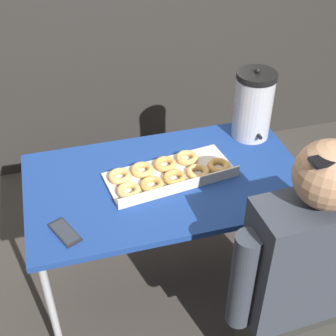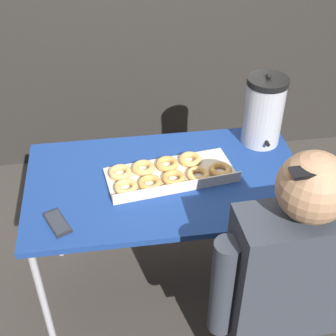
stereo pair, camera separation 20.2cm
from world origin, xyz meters
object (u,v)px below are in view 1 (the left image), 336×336
donut_box (168,174)px  cell_phone (65,232)px  person_seated (299,285)px  coffee_urn (253,105)px

donut_box → cell_phone: (-0.47, -0.22, -0.01)m
cell_phone → person_seated: person_seated is taller
donut_box → cell_phone: donut_box is taller
donut_box → person_seated: 0.71m
coffee_urn → cell_phone: 1.07m
cell_phone → person_seated: size_ratio=0.13×
donut_box → coffee_urn: 0.55m
person_seated → cell_phone: bearing=-26.8°
donut_box → cell_phone: size_ratio=3.56×
donut_box → person_seated: (0.35, -0.59, -0.16)m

